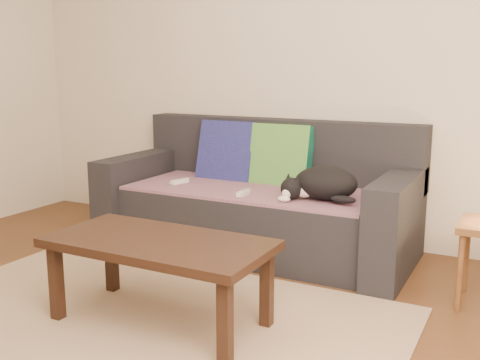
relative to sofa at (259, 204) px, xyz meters
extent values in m
plane|color=brown|center=(0.00, -1.57, -0.31)|extent=(4.50, 4.50, 0.00)
cube|color=beige|center=(0.00, 0.43, 0.99)|extent=(4.50, 0.04, 2.60)
cube|color=#232328|center=(0.00, -0.07, -0.10)|extent=(1.70, 0.78, 0.42)
cube|color=#232328|center=(0.00, 0.33, 0.34)|extent=(2.10, 0.18, 0.45)
cube|color=#232328|center=(-0.95, -0.07, -0.01)|extent=(0.20, 0.90, 0.60)
cube|color=#232328|center=(0.95, -0.07, -0.01)|extent=(0.20, 0.90, 0.60)
cube|color=#442649|center=(0.00, -0.09, 0.12)|extent=(1.66, 0.74, 0.02)
cube|color=#131751|center=(-0.34, 0.17, 0.32)|extent=(0.44, 0.22, 0.45)
cube|color=#0E5C49|center=(0.09, 0.17, 0.32)|extent=(0.43, 0.20, 0.44)
ellipsoid|color=black|center=(0.54, -0.18, 0.23)|extent=(0.41, 0.32, 0.21)
sphere|color=black|center=(0.36, -0.29, 0.20)|extent=(0.14, 0.14, 0.13)
sphere|color=white|center=(0.35, -0.34, 0.18)|extent=(0.06, 0.06, 0.06)
ellipsoid|color=black|center=(0.68, -0.29, 0.17)|extent=(0.16, 0.06, 0.05)
cube|color=white|center=(-0.52, -0.18, 0.15)|extent=(0.07, 0.15, 0.03)
cube|color=white|center=(0.04, -0.31, 0.15)|extent=(0.05, 0.15, 0.03)
cylinder|color=brown|center=(1.36, -0.46, -0.10)|extent=(0.03, 0.03, 0.41)
cylinder|color=brown|center=(1.36, -0.18, -0.10)|extent=(0.03, 0.03, 0.41)
cube|color=tan|center=(0.00, -1.42, -0.30)|extent=(2.50, 1.80, 0.01)
cube|color=black|center=(0.10, -1.30, 0.10)|extent=(1.07, 0.54, 0.04)
cube|color=black|center=(-0.38, -1.50, -0.12)|extent=(0.05, 0.05, 0.39)
cube|color=black|center=(0.57, -1.50, -0.12)|extent=(0.05, 0.05, 0.39)
cube|color=black|center=(-0.38, -1.09, -0.12)|extent=(0.05, 0.05, 0.39)
cube|color=black|center=(0.57, -1.09, -0.12)|extent=(0.05, 0.05, 0.39)
camera|label=1|loc=(1.62, -3.38, 0.91)|focal=42.00mm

